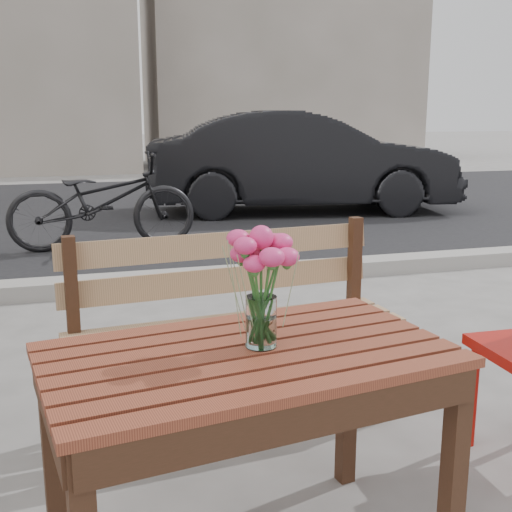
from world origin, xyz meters
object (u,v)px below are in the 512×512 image
Objects in this scene: parked_car at (301,162)px; bicycle at (102,201)px; main_table at (249,388)px; main_vase at (261,273)px.

parked_car reaches higher than bicycle.
main_table is 6.98m from parked_car.
main_vase is at bearing 168.63° from parked_car.
parked_car is (2.54, 6.50, 0.11)m from main_table.
parked_car is at bearing -57.46° from bicycle.
main_vase is 4.76m from bicycle.
main_table is 0.66× the size of bicycle.
main_table is 0.29× the size of parked_car.
main_vase is (0.04, 0.02, 0.32)m from main_table.
main_vase is 0.19× the size of bicycle.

